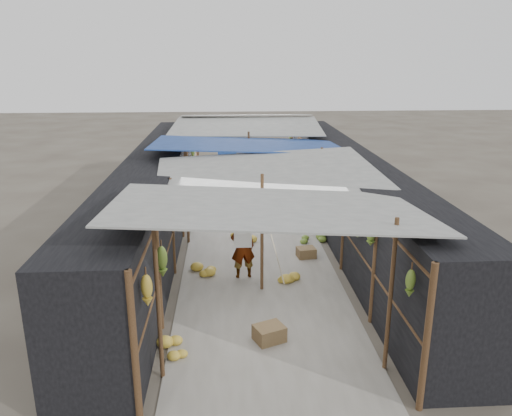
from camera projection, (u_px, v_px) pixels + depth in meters
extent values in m
plane|color=#6B6356|center=(275.00, 372.00, 8.07)|extent=(80.00, 80.00, 0.00)
cube|color=#9E998E|center=(253.00, 235.00, 14.27)|extent=(3.60, 16.00, 0.02)
cube|color=black|center=(156.00, 198.00, 13.78)|extent=(1.40, 15.00, 2.30)
cube|color=black|center=(348.00, 195.00, 14.10)|extent=(1.40, 15.00, 2.30)
cube|color=olive|center=(269.00, 334.00, 8.90)|extent=(0.63, 0.58, 0.31)
cube|color=olive|center=(306.00, 253.00, 12.63)|extent=(0.50, 0.43, 0.27)
cube|color=olive|center=(216.00, 181.00, 19.89)|extent=(0.43, 0.36, 0.27)
cylinder|color=black|center=(292.00, 209.00, 16.43)|extent=(0.59, 0.59, 0.18)
imported|color=silver|center=(243.00, 247.00, 11.32)|extent=(0.60, 0.44, 1.51)
imported|color=navy|center=(256.00, 185.00, 16.09)|extent=(1.09, 0.97, 1.86)
imported|color=#4E4843|center=(277.00, 188.00, 17.55)|extent=(0.39, 0.63, 0.94)
cylinder|color=brown|center=(158.00, 303.00, 7.58)|extent=(0.07, 0.07, 2.60)
cylinder|color=brown|center=(390.00, 297.00, 7.79)|extent=(0.07, 0.07, 2.60)
cylinder|color=brown|center=(262.00, 234.00, 10.55)|extent=(0.07, 0.07, 2.60)
cylinder|color=brown|center=(187.00, 197.00, 13.31)|extent=(0.07, 0.07, 2.60)
cylinder|color=brown|center=(320.00, 195.00, 13.52)|extent=(0.07, 0.07, 2.60)
cylinder|color=brown|center=(249.00, 171.00, 16.28)|extent=(0.07, 0.07, 2.60)
cylinder|color=brown|center=(198.00, 155.00, 19.04)|extent=(0.07, 0.07, 2.60)
cylinder|color=brown|center=(292.00, 154.00, 19.25)|extent=(0.07, 0.07, 2.60)
cube|color=#A09F9A|center=(271.00, 207.00, 8.29)|extent=(5.21, 3.19, 0.52)
cube|color=#A09F9A|center=(267.00, 173.00, 11.41)|extent=(5.23, 3.73, 0.50)
cube|color=#204193|center=(248.00, 144.00, 14.51)|extent=(5.40, 3.60, 0.41)
cube|color=#A09F9A|center=(246.00, 126.00, 17.64)|extent=(5.37, 3.66, 0.27)
cube|color=#A09F9A|center=(246.00, 115.00, 19.91)|extent=(5.00, 1.99, 0.24)
cylinder|color=brown|center=(180.00, 166.00, 13.56)|extent=(0.06, 15.00, 0.06)
cylinder|color=brown|center=(325.00, 164.00, 13.79)|extent=(0.06, 15.00, 0.06)
cylinder|color=gray|center=(253.00, 165.00, 13.68)|extent=(0.02, 15.00, 0.02)
cube|color=navy|center=(246.00, 175.00, 13.80)|extent=(0.70, 0.03, 0.60)
cube|color=navy|center=(227.00, 150.00, 17.44)|extent=(0.65, 0.03, 0.60)
cube|color=#1952A5|center=(274.00, 198.00, 11.65)|extent=(0.55, 0.03, 0.65)
cube|color=white|center=(273.00, 158.00, 15.94)|extent=(0.60, 0.03, 0.55)
ellipsoid|color=gold|center=(147.00, 290.00, 7.03)|extent=(0.17, 0.14, 0.50)
ellipsoid|color=olive|center=(162.00, 262.00, 8.70)|extent=(0.19, 0.16, 0.59)
ellipsoid|color=gold|center=(172.00, 215.00, 10.36)|extent=(0.17, 0.15, 0.53)
ellipsoid|color=gold|center=(177.00, 201.00, 11.55)|extent=(0.19, 0.16, 0.54)
ellipsoid|color=gold|center=(182.00, 191.00, 12.72)|extent=(0.17, 0.15, 0.53)
ellipsoid|color=olive|center=(187.00, 174.00, 14.39)|extent=(0.19, 0.16, 0.56)
ellipsoid|color=olive|center=(191.00, 165.00, 16.13)|extent=(0.14, 0.12, 0.48)
ellipsoid|color=olive|center=(193.00, 152.00, 17.25)|extent=(0.16, 0.13, 0.55)
ellipsoid|color=olive|center=(195.00, 144.00, 18.70)|extent=(0.17, 0.15, 0.48)
ellipsoid|color=olive|center=(198.00, 136.00, 20.40)|extent=(0.20, 0.17, 0.44)
ellipsoid|color=olive|center=(410.00, 283.00, 7.15)|extent=(0.15, 0.13, 0.44)
ellipsoid|color=olive|center=(371.00, 236.00, 9.07)|extent=(0.17, 0.15, 0.37)
ellipsoid|color=olive|center=(358.00, 229.00, 9.98)|extent=(0.19, 0.16, 0.37)
ellipsoid|color=olive|center=(336.00, 193.00, 11.89)|extent=(0.15, 0.12, 0.52)
ellipsoid|color=olive|center=(326.00, 185.00, 13.13)|extent=(0.14, 0.12, 0.45)
ellipsoid|color=gold|center=(314.00, 173.00, 14.92)|extent=(0.19, 0.16, 0.47)
ellipsoid|color=olive|center=(307.00, 161.00, 16.19)|extent=(0.16, 0.14, 0.55)
ellipsoid|color=olive|center=(301.00, 155.00, 17.50)|extent=(0.20, 0.17, 0.41)
ellipsoid|color=olive|center=(295.00, 150.00, 18.89)|extent=(0.16, 0.14, 0.55)
ellipsoid|color=olive|center=(291.00, 138.00, 20.04)|extent=(0.16, 0.13, 0.55)
ellipsoid|color=gold|center=(290.00, 279.00, 11.13)|extent=(0.53, 0.45, 0.27)
ellipsoid|color=gold|center=(198.00, 270.00, 11.53)|extent=(0.66, 0.56, 0.33)
ellipsoid|color=olive|center=(312.00, 236.00, 13.71)|extent=(0.68, 0.58, 0.34)
ellipsoid|color=gold|center=(213.00, 206.00, 16.64)|extent=(0.52, 0.44, 0.26)
ellipsoid|color=gold|center=(176.00, 345.00, 8.56)|extent=(0.59, 0.50, 0.30)
ellipsoid|color=gold|center=(242.00, 236.00, 13.77)|extent=(0.56, 0.47, 0.28)
ellipsoid|color=gold|center=(297.00, 209.00, 16.31)|extent=(0.52, 0.44, 0.26)
ellipsoid|color=olive|center=(205.00, 192.00, 18.26)|extent=(0.61, 0.52, 0.30)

